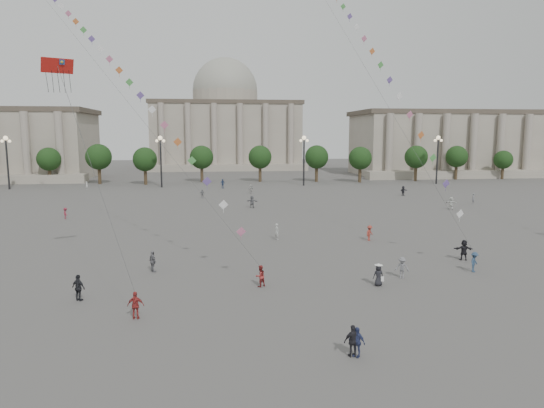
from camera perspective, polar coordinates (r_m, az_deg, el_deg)
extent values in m
plane|color=#4F4C4B|center=(34.32, 0.57, -10.50)|extent=(360.00, 360.00, 0.00)
cube|color=gray|center=(149.91, 25.18, 6.32)|extent=(80.00, 22.00, 16.00)
cube|color=#4D4338|center=(149.98, 25.38, 9.60)|extent=(81.60, 22.44, 1.20)
cube|color=gray|center=(139.37, 27.82, 3.17)|extent=(84.00, 4.00, 2.00)
cube|color=gray|center=(162.28, -5.45, 7.85)|extent=(46.00, 30.00, 20.00)
cube|color=#4D4338|center=(162.56, -5.50, 11.59)|extent=(46.92, 30.60, 1.20)
cube|color=gray|center=(145.63, -5.23, 4.27)|extent=(48.30, 4.00, 2.00)
cylinder|color=gray|center=(162.68, -5.51, 12.26)|extent=(21.00, 21.00, 5.00)
sphere|color=#99988B|center=(162.88, -5.53, 13.14)|extent=(21.00, 21.00, 21.00)
cylinder|color=#392B1C|center=(116.88, -25.76, 2.88)|extent=(0.70, 0.70, 3.52)
sphere|color=black|center=(116.65, -25.87, 4.68)|extent=(5.12, 5.12, 5.12)
cylinder|color=#392B1C|center=(113.57, -20.01, 3.07)|extent=(0.70, 0.70, 3.52)
sphere|color=black|center=(113.33, -20.11, 4.92)|extent=(5.12, 5.12, 5.12)
cylinder|color=#392B1C|center=(111.46, -13.99, 3.24)|extent=(0.70, 0.70, 3.52)
sphere|color=black|center=(111.22, -14.05, 5.13)|extent=(5.12, 5.12, 5.12)
cylinder|color=#392B1C|center=(110.62, -7.80, 3.37)|extent=(0.70, 0.70, 3.52)
sphere|color=black|center=(110.38, -7.84, 5.27)|extent=(5.12, 5.12, 5.12)
cylinder|color=#392B1C|center=(111.08, -1.59, 3.46)|extent=(0.70, 0.70, 3.52)
sphere|color=black|center=(110.84, -1.60, 5.36)|extent=(5.12, 5.12, 5.12)
cylinder|color=#392B1C|center=(112.82, 4.50, 3.51)|extent=(0.70, 0.70, 3.52)
sphere|color=black|center=(112.58, 4.52, 5.38)|extent=(5.12, 5.12, 5.12)
cylinder|color=#392B1C|center=(115.79, 10.34, 3.53)|extent=(0.70, 0.70, 3.52)
sphere|color=black|center=(115.55, 10.39, 5.34)|extent=(5.12, 5.12, 5.12)
cylinder|color=#392B1C|center=(119.88, 15.84, 3.50)|extent=(0.70, 0.70, 3.52)
sphere|color=black|center=(119.66, 15.91, 5.26)|extent=(5.12, 5.12, 5.12)
cylinder|color=#392B1C|center=(125.00, 20.93, 3.46)|extent=(0.70, 0.70, 3.52)
sphere|color=black|center=(124.78, 21.02, 5.14)|extent=(5.12, 5.12, 5.12)
cylinder|color=#392B1C|center=(131.02, 25.59, 3.39)|extent=(0.70, 0.70, 3.52)
sphere|color=black|center=(130.82, 25.69, 4.99)|extent=(5.12, 5.12, 5.12)
cylinder|color=#262628|center=(110.21, -28.67, 4.11)|extent=(0.36, 0.36, 10.00)
sphere|color=#FFE5B2|center=(110.05, -28.86, 6.81)|extent=(0.90, 0.90, 0.90)
sphere|color=#FFE5B2|center=(110.32, -29.18, 6.47)|extent=(0.60, 0.60, 0.60)
sphere|color=#FFE5B2|center=(109.80, -28.50, 6.52)|extent=(0.60, 0.60, 0.60)
cylinder|color=#262628|center=(102.96, -12.93, 4.69)|extent=(0.36, 0.36, 10.00)
sphere|color=#FFE5B2|center=(102.79, -13.02, 7.58)|extent=(0.90, 0.90, 0.90)
sphere|color=#FFE5B2|center=(102.87, -13.40, 7.23)|extent=(0.60, 0.60, 0.60)
sphere|color=#FFE5B2|center=(102.72, -12.62, 7.26)|extent=(0.60, 0.60, 0.60)
cylinder|color=#262628|center=(104.19, 3.77, 4.92)|extent=(0.36, 0.36, 10.00)
sphere|color=#FFE5B2|center=(104.02, 3.79, 7.78)|extent=(0.90, 0.90, 0.90)
sphere|color=#FFE5B2|center=(103.90, 3.41, 7.45)|extent=(0.60, 0.60, 0.60)
sphere|color=#FFE5B2|center=(104.16, 4.17, 7.44)|extent=(0.60, 0.60, 0.60)
cylinder|color=#262628|center=(113.62, 18.86, 4.77)|extent=(0.36, 0.36, 10.00)
sphere|color=#FFE5B2|center=(113.46, 18.98, 7.39)|extent=(0.90, 0.90, 0.90)
sphere|color=#FFE5B2|center=(113.17, 18.65, 7.10)|extent=(0.60, 0.60, 0.60)
sphere|color=#FFE5B2|center=(113.77, 19.29, 7.07)|extent=(0.60, 0.60, 0.60)
imported|color=navy|center=(99.39, -5.83, 2.39)|extent=(1.19, 1.02, 1.92)
imported|color=black|center=(46.02, 21.64, -5.05)|extent=(1.75, 0.81, 1.82)
imported|color=#B7B7B3|center=(90.57, -2.51, 1.78)|extent=(1.56, 1.26, 1.66)
imported|color=slate|center=(38.90, 15.05, -7.25)|extent=(1.23, 1.04, 1.66)
imported|color=silver|center=(75.90, 20.32, 0.09)|extent=(1.82, 1.14, 1.87)
imported|color=#9D362A|center=(51.54, 11.41, -3.36)|extent=(1.18, 1.12, 1.60)
imported|color=#232328|center=(90.31, 15.19, 1.51)|extent=(1.69, 1.16, 1.75)
imported|color=silver|center=(103.86, -20.95, 2.05)|extent=(0.62, 0.69, 1.58)
imported|color=slate|center=(72.80, -2.36, 0.27)|extent=(1.82, 0.97, 1.87)
imported|color=#B1B2AD|center=(50.97, 0.58, -3.25)|extent=(0.62, 0.74, 1.73)
imported|color=slate|center=(84.73, -8.23, 1.19)|extent=(0.93, 0.53, 1.49)
imported|color=maroon|center=(68.83, -23.12, -1.02)|extent=(0.94, 1.11, 1.48)
imported|color=slate|center=(83.05, 22.58, 0.58)|extent=(0.66, 0.75, 1.72)
imported|color=navy|center=(25.44, 9.94, -15.68)|extent=(0.90, 0.91, 1.54)
imported|color=#A02D2B|center=(30.77, -15.74, -11.41)|extent=(1.01, 0.47, 1.69)
imported|color=black|center=(35.12, -21.80, -9.14)|extent=(1.12, 0.92, 1.79)
imported|color=slate|center=(40.33, -13.84, -6.59)|extent=(0.91, 1.09, 1.74)
imported|color=black|center=(25.37, 9.52, -15.60)|extent=(1.01, 0.53, 1.64)
imported|color=maroon|center=(35.59, -1.39, -8.46)|extent=(0.98, 0.92, 1.60)
imported|color=navy|center=(42.48, 22.71, -6.31)|extent=(1.18, 1.17, 1.64)
imported|color=black|center=(36.62, 12.40, -8.19)|extent=(0.83, 0.59, 1.59)
cone|color=white|center=(36.39, 12.45, -6.94)|extent=(0.52, 0.52, 0.14)
cylinder|color=white|center=(36.41, 12.44, -7.03)|extent=(0.60, 0.60, 0.02)
cube|color=white|center=(36.63, 12.84, -8.59)|extent=(0.22, 0.10, 0.35)
cube|color=#B51813|center=(39.39, -23.94, 14.65)|extent=(2.19, 1.49, 1.02)
cube|color=#177F23|center=(39.49, -24.48, 14.97)|extent=(0.40, 0.33, 0.34)
cube|color=#1B4C95|center=(39.29, -23.48, 15.07)|extent=(0.40, 0.33, 0.34)
sphere|color=#BF9021|center=(39.45, -24.50, 14.98)|extent=(0.20, 0.20, 0.20)
sphere|color=#BF9021|center=(39.25, -23.49, 15.07)|extent=(0.20, 0.20, 0.20)
cylinder|color=#3F3F3F|center=(34.08, -20.35, 3.89)|extent=(0.02, 0.02, 17.95)
cylinder|color=#3F3F3F|center=(60.65, -20.79, 16.27)|extent=(0.02, 0.02, 70.14)
cube|color=#CA6B8F|center=(36.53, -3.65, -3.26)|extent=(0.76, 0.25, 0.76)
cube|color=white|center=(37.96, -5.73, -0.08)|extent=(0.76, 0.25, 0.76)
cube|color=#694E9C|center=(39.55, -7.65, 2.66)|extent=(0.76, 0.25, 0.76)
cube|color=#4CA14A|center=(41.28, -9.41, 5.06)|extent=(0.76, 0.25, 0.76)
cube|color=orange|center=(43.10, -11.04, 7.18)|extent=(0.76, 0.25, 0.76)
cube|color=#CA6B8F|center=(45.01, -12.55, 9.06)|extent=(0.76, 0.25, 0.76)
cube|color=white|center=(46.99, -13.94, 10.74)|extent=(0.76, 0.25, 0.76)
cube|color=#694E9C|center=(49.03, -15.23, 12.24)|extent=(0.76, 0.25, 0.76)
cube|color=#4CA14A|center=(51.13, -16.43, 13.58)|extent=(0.76, 0.25, 0.76)
cube|color=orange|center=(53.26, -17.55, 14.79)|extent=(0.76, 0.25, 0.76)
cube|color=#CA6B8F|center=(55.43, -18.58, 15.87)|extent=(0.76, 0.25, 0.76)
cube|color=white|center=(57.63, -19.55, 16.85)|extent=(0.76, 0.25, 0.76)
cube|color=#694E9C|center=(59.86, -20.46, 17.74)|extent=(0.76, 0.25, 0.76)
cube|color=#4CA14A|center=(62.11, -21.30, 18.55)|extent=(0.76, 0.25, 0.76)
cube|color=orange|center=(64.38, -22.10, 19.29)|extent=(0.76, 0.25, 0.76)
cube|color=#CA6B8F|center=(66.67, -22.84, 19.96)|extent=(0.76, 0.25, 0.76)
cube|color=white|center=(68.97, -23.54, 20.57)|extent=(0.76, 0.25, 0.76)
cylinder|color=#3F3F3F|center=(69.23, 7.60, 20.80)|extent=(0.02, 0.02, 77.88)
cube|color=white|center=(43.46, 21.25, -1.09)|extent=(0.76, 0.25, 0.76)
cube|color=#694E9C|center=(44.91, 19.80, 2.27)|extent=(0.76, 0.25, 0.76)
cube|color=#4CA14A|center=(46.54, 18.42, 5.19)|extent=(0.76, 0.25, 0.76)
cube|color=orange|center=(48.30, 17.12, 7.77)|extent=(0.76, 0.25, 0.76)
cube|color=#CA6B8F|center=(50.18, 15.90, 10.08)|extent=(0.76, 0.25, 0.76)
cube|color=white|center=(52.15, 14.76, 12.14)|extent=(0.76, 0.25, 0.76)
cube|color=#694E9C|center=(54.19, 13.68, 14.00)|extent=(0.76, 0.25, 0.76)
cube|color=#4CA14A|center=(56.30, 12.66, 15.68)|extent=(0.76, 0.25, 0.76)
cube|color=orange|center=(58.47, 11.70, 17.20)|extent=(0.76, 0.25, 0.76)
cube|color=#CA6B8F|center=(60.68, 10.80, 18.57)|extent=(0.76, 0.25, 0.76)
cube|color=white|center=(62.93, 9.94, 19.83)|extent=(0.76, 0.25, 0.76)
cube|color=#694E9C|center=(65.21, 9.14, 20.97)|extent=(0.76, 0.25, 0.76)
cube|color=#4CA14A|center=(67.53, 8.37, 22.01)|extent=(0.76, 0.25, 0.76)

